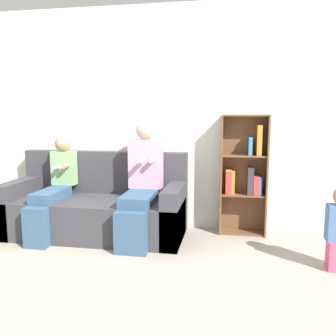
% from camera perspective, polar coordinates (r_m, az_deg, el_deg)
% --- Properties ---
extents(ground_plane, '(14.00, 14.00, 0.00)m').
position_cam_1_polar(ground_plane, '(3.67, -12.89, -12.81)').
color(ground_plane, '#9E9384').
extents(back_wall, '(10.00, 0.06, 2.55)m').
position_cam_1_polar(back_wall, '(4.32, -8.51, 7.79)').
color(back_wall, silver).
rests_on(back_wall, ground_plane).
extents(couch, '(1.96, 0.82, 0.90)m').
position_cam_1_polar(couch, '(4.07, -11.42, -6.46)').
color(couch, '#38383D').
rests_on(couch, ground_plane).
extents(adult_seated, '(0.36, 0.81, 1.27)m').
position_cam_1_polar(adult_seated, '(3.75, -4.28, -1.91)').
color(adult_seated, '#335170').
rests_on(adult_seated, ground_plane).
extents(child_seated, '(0.28, 0.81, 1.09)m').
position_cam_1_polar(child_seated, '(4.08, -17.91, -2.85)').
color(child_seated, '#335170').
rests_on(child_seated, ground_plane).
extents(bookshelf, '(0.50, 0.23, 1.32)m').
position_cam_1_polar(bookshelf, '(4.03, 12.14, -0.97)').
color(bookshelf, brown).
rests_on(bookshelf, ground_plane).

